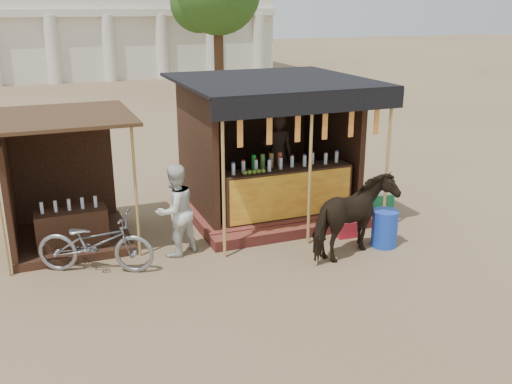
% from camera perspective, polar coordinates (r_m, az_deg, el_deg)
% --- Properties ---
extents(ground, '(120.00, 120.00, 0.00)m').
position_cam_1_polar(ground, '(8.85, 3.88, -9.84)').
color(ground, '#846B4C').
rests_on(ground, ground).
extents(main_stall, '(3.60, 3.61, 2.78)m').
position_cam_1_polar(main_stall, '(11.71, 1.46, 2.78)').
color(main_stall, brown).
rests_on(main_stall, ground).
extents(secondary_stall, '(2.40, 2.40, 2.38)m').
position_cam_1_polar(secondary_stall, '(10.78, -19.22, -0.67)').
color(secondary_stall, '#3C2215').
rests_on(secondary_stall, ground).
extents(cow, '(1.83, 1.32, 1.41)m').
position_cam_1_polar(cow, '(9.84, 9.78, -2.57)').
color(cow, black).
rests_on(cow, ground).
extents(motorbike, '(2.01, 1.38, 1.00)m').
position_cam_1_polar(motorbike, '(9.59, -15.78, -4.90)').
color(motorbike, gray).
rests_on(motorbike, ground).
extents(bystander, '(0.97, 0.89, 1.61)m').
position_cam_1_polar(bystander, '(9.84, -8.09, -1.85)').
color(bystander, silver).
rests_on(bystander, ground).
extents(blue_barrel, '(0.49, 0.49, 0.67)m').
position_cam_1_polar(blue_barrel, '(10.50, 12.73, -3.56)').
color(blue_barrel, '#193FBC').
rests_on(blue_barrel, ground).
extents(red_crate, '(0.43, 0.44, 0.31)m').
position_cam_1_polar(red_crate, '(10.91, 8.87, -3.51)').
color(red_crate, '#AE1D28').
rests_on(red_crate, ground).
extents(cooler, '(0.69, 0.52, 0.46)m').
position_cam_1_polar(cooler, '(12.28, 11.92, -0.79)').
color(cooler, '#186E3F').
rests_on(cooler, ground).
extents(background_building, '(26.00, 7.45, 8.18)m').
position_cam_1_polar(background_building, '(36.99, -20.36, 16.95)').
color(background_building, silver).
rests_on(background_building, ground).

